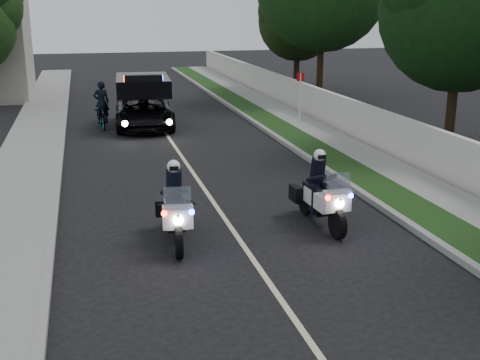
{
  "coord_description": "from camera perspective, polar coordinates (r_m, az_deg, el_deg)",
  "views": [
    {
      "loc": [
        -3.18,
        -11.25,
        5.08
      ],
      "look_at": [
        0.36,
        2.64,
        1.0
      ],
      "focal_mm": 46.02,
      "sensor_mm": 36.0,
      "label": 1
    }
  ],
  "objects": [
    {
      "name": "tree_right_e",
      "position": [
        39.32,
        5.21,
        8.4
      ],
      "size": [
        5.1,
        5.1,
        8.07
      ],
      "primitive_type": null,
      "rotation": [
        0.0,
        0.0,
        -0.05
      ],
      "color": "#1D3510",
      "rests_on": "ground"
    },
    {
      "name": "tree_right_c",
      "position": [
        24.07,
        18.69,
        2.85
      ],
      "size": [
        6.43,
        6.43,
        9.58
      ],
      "primitive_type": null,
      "rotation": [
        0.0,
        0.0,
        -0.13
      ],
      "color": "black",
      "rests_on": "ground"
    },
    {
      "name": "lane_marking",
      "position": [
        22.08,
        -5.65,
        2.52
      ],
      "size": [
        0.12,
        50.0,
        0.01
      ],
      "primitive_type": "cube",
      "color": "#BFB78C",
      "rests_on": "ground"
    },
    {
      "name": "sidewalk_right",
      "position": [
        23.73,
        9.09,
        3.51
      ],
      "size": [
        1.4,
        60.0,
        0.16
      ],
      "primitive_type": "cube",
      "color": "gray",
      "rests_on": "ground"
    },
    {
      "name": "bicycle",
      "position": [
        27.24,
        -12.58,
        4.75
      ],
      "size": [
        0.75,
        1.86,
        0.96
      ],
      "primitive_type": "imported",
      "rotation": [
        0.0,
        0.0,
        0.06
      ],
      "color": "black",
      "rests_on": "ground"
    },
    {
      "name": "curb_left",
      "position": [
        21.86,
        -16.33,
        1.99
      ],
      "size": [
        0.2,
        60.0,
        0.15
      ],
      "primitive_type": "cube",
      "color": "gray",
      "rests_on": "ground"
    },
    {
      "name": "sidewalk_left",
      "position": [
        21.93,
        -19.2,
        1.8
      ],
      "size": [
        2.0,
        60.0,
        0.16
      ],
      "primitive_type": "cube",
      "color": "gray",
      "rests_on": "ground"
    },
    {
      "name": "police_moto_right",
      "position": [
        14.93,
        7.41,
        -4.15
      ],
      "size": [
        0.87,
        2.2,
        1.84
      ],
      "primitive_type": null,
      "rotation": [
        0.0,
        0.0,
        0.05
      ],
      "color": "silver",
      "rests_on": "ground"
    },
    {
      "name": "ground",
      "position": [
        12.75,
        1.37,
        -7.6
      ],
      "size": [
        120.0,
        120.0,
        0.0
      ],
      "primitive_type": "plane",
      "color": "black",
      "rests_on": "ground"
    },
    {
      "name": "police_suv",
      "position": [
        27.06,
        -8.82,
        4.87
      ],
      "size": [
        2.72,
        5.32,
        2.52
      ],
      "primitive_type": "imported",
      "rotation": [
        0.0,
        0.0,
        -0.06
      ],
      "color": "black",
      "rests_on": "ground"
    },
    {
      "name": "police_moto_left",
      "position": [
        13.88,
        -5.93,
        -5.68
      ],
      "size": [
        0.94,
        2.23,
        1.85
      ],
      "primitive_type": null,
      "rotation": [
        0.0,
        0.0,
        -0.09
      ],
      "color": "silver",
      "rests_on": "ground"
    },
    {
      "name": "property_wall",
      "position": [
        24.0,
        11.36,
        5.18
      ],
      "size": [
        0.22,
        60.0,
        1.5
      ],
      "primitive_type": "cube",
      "color": "beige",
      "rests_on": "ground"
    },
    {
      "name": "cyclist",
      "position": [
        27.24,
        -12.58,
        4.75
      ],
      "size": [
        0.7,
        0.51,
        1.81
      ],
      "primitive_type": "imported",
      "rotation": [
        0.0,
        0.0,
        3.27
      ],
      "color": "black",
      "rests_on": "ground"
    },
    {
      "name": "sign_post",
      "position": [
        27.45,
        5.52,
        5.14
      ],
      "size": [
        0.43,
        0.43,
        2.35
      ],
      "primitive_type": null,
      "rotation": [
        0.0,
        0.0,
        0.18
      ],
      "color": "#BA0D16",
      "rests_on": "ground"
    },
    {
      "name": "curb_right",
      "position": [
        23.02,
        4.5,
        3.27
      ],
      "size": [
        0.2,
        60.0,
        0.15
      ],
      "primitive_type": "cube",
      "color": "gray",
      "rests_on": "ground"
    },
    {
      "name": "grass_verge",
      "position": [
        23.25,
        6.14,
        3.37
      ],
      "size": [
        1.2,
        60.0,
        0.16
      ],
      "primitive_type": "cube",
      "color": "#193814",
      "rests_on": "ground"
    },
    {
      "name": "tree_right_d",
      "position": [
        35.2,
        7.33,
        7.46
      ],
      "size": [
        9.0,
        9.0,
        12.0
      ],
      "primitive_type": null,
      "rotation": [
        0.0,
        0.0,
        -0.3
      ],
      "color": "#1A4216",
      "rests_on": "ground"
    }
  ]
}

